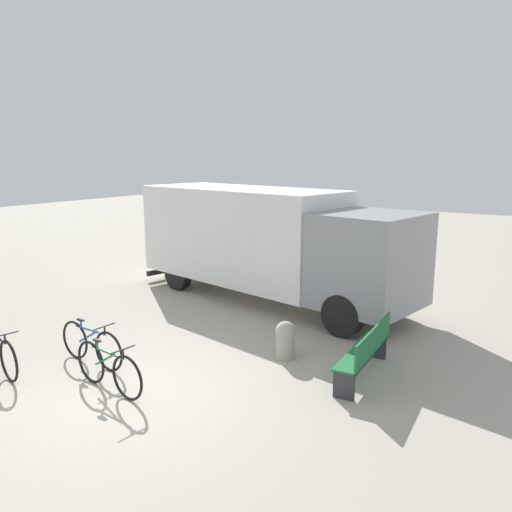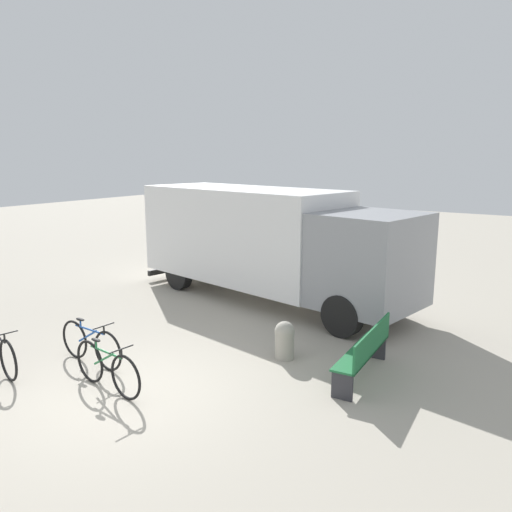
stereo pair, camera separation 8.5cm
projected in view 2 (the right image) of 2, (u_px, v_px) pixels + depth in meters
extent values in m
plane|color=#A8A091|center=(119.00, 393.00, 7.94)|extent=(60.00, 60.00, 0.00)
cube|color=white|center=(243.00, 233.00, 13.47)|extent=(6.11, 3.33, 2.42)
cube|color=gray|center=(369.00, 260.00, 10.86)|extent=(2.40, 2.53, 2.06)
cube|color=black|center=(177.00, 268.00, 15.74)|extent=(0.50, 2.15, 0.16)
cylinder|color=black|center=(389.00, 297.00, 11.76)|extent=(0.94, 0.44, 0.90)
cylinder|color=black|center=(342.00, 316.00, 10.36)|extent=(0.94, 0.44, 0.90)
cylinder|color=black|center=(229.00, 263.00, 15.48)|extent=(0.94, 0.44, 0.90)
cylinder|color=black|center=(179.00, 273.00, 14.09)|extent=(0.94, 0.44, 0.90)
cube|color=#1E6638|center=(361.00, 352.00, 8.44)|extent=(0.51, 1.97, 0.04)
cube|color=#1E6638|center=(373.00, 342.00, 8.31)|extent=(0.15, 1.94, 0.48)
cube|color=#2D2D33|center=(342.00, 386.00, 7.70)|extent=(0.34, 0.07, 0.44)
cube|color=#2D2D33|center=(376.00, 347.00, 9.27)|extent=(0.34, 0.07, 0.44)
torus|color=black|center=(8.00, 360.00, 8.32)|extent=(0.72, 0.19, 0.73)
cylinder|color=black|center=(5.00, 338.00, 8.29)|extent=(0.03, 0.03, 0.15)
cylinder|color=black|center=(4.00, 334.00, 8.28)|extent=(0.11, 0.44, 0.02)
torus|color=black|center=(75.00, 339.00, 9.27)|extent=(0.73, 0.08, 0.73)
torus|color=black|center=(108.00, 351.00, 8.71)|extent=(0.73, 0.08, 0.73)
cylinder|color=#1E4C9E|center=(90.00, 330.00, 8.93)|extent=(0.82, 0.08, 0.04)
cylinder|color=#1E4C9E|center=(88.00, 336.00, 9.00)|extent=(0.55, 0.07, 0.34)
cylinder|color=#1E4C9E|center=(80.00, 324.00, 9.07)|extent=(0.03, 0.03, 0.12)
ellipsoid|color=black|center=(80.00, 319.00, 9.06)|extent=(0.22, 0.10, 0.05)
cylinder|color=black|center=(104.00, 330.00, 8.68)|extent=(0.03, 0.03, 0.15)
cylinder|color=black|center=(104.00, 326.00, 8.67)|extent=(0.05, 0.44, 0.02)
torus|color=black|center=(90.00, 361.00, 8.27)|extent=(0.73, 0.12, 0.73)
torus|color=black|center=(126.00, 377.00, 7.67)|extent=(0.73, 0.12, 0.73)
cylinder|color=#26723F|center=(106.00, 352.00, 7.91)|extent=(0.82, 0.12, 0.04)
cylinder|color=#26723F|center=(104.00, 359.00, 7.98)|extent=(0.55, 0.10, 0.34)
cylinder|color=#26723F|center=(96.00, 345.00, 8.07)|extent=(0.03, 0.03, 0.12)
ellipsoid|color=black|center=(96.00, 340.00, 8.05)|extent=(0.23, 0.11, 0.05)
cylinder|color=black|center=(122.00, 354.00, 7.64)|extent=(0.03, 0.03, 0.15)
cylinder|color=black|center=(121.00, 349.00, 7.63)|extent=(0.07, 0.44, 0.02)
cylinder|color=#9E998C|center=(285.00, 345.00, 9.27)|extent=(0.36, 0.36, 0.52)
sphere|color=#9E998C|center=(285.00, 331.00, 9.22)|extent=(0.38, 0.38, 0.38)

